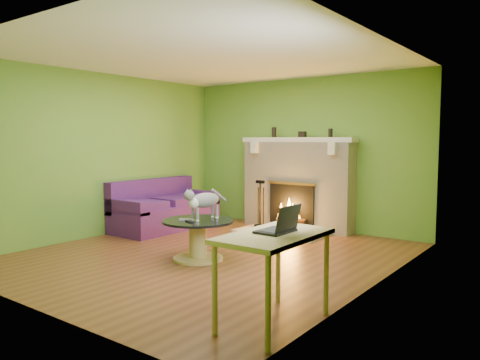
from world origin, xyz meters
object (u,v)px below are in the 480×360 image
object	(u,v)px
coffee_table	(198,237)
cat	(205,204)
desk	(274,245)
sofa	(164,210)

from	to	relation	value
coffee_table	cat	size ratio (longest dim) A/B	1.38
desk	cat	size ratio (longest dim) A/B	1.56
coffee_table	desk	size ratio (longest dim) A/B	0.88
sofa	cat	xyz separation A→B (m)	(1.97, -1.18, 0.40)
coffee_table	desk	distance (m)	2.29
coffee_table	desk	xyz separation A→B (m)	(1.92, -1.20, 0.38)
desk	cat	distance (m)	2.22
sofa	coffee_table	bearing A→B (deg)	-33.06
desk	coffee_table	bearing A→B (deg)	147.97
sofa	coffee_table	world-z (taller)	sofa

